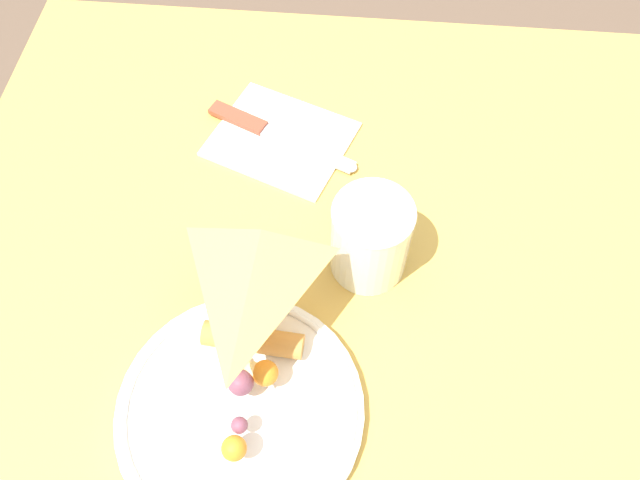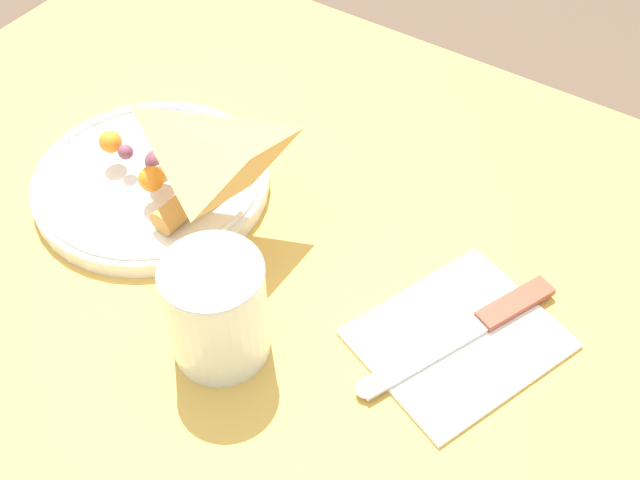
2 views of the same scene
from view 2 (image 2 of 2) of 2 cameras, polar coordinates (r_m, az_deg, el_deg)
dining_table at (r=0.78m, az=-9.04°, el=-9.47°), size 0.91×0.88×0.73m
plate_pizza at (r=0.78m, az=-11.91°, el=4.39°), size 0.22×0.22×0.05m
milk_glass at (r=0.62m, az=-7.33°, el=-5.10°), size 0.08×0.08×0.10m
napkin_folded at (r=0.67m, az=9.83°, el=-6.96°), size 0.19×0.17×0.00m
butter_knife at (r=0.67m, az=10.53°, el=-6.33°), size 0.19×0.10×0.01m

